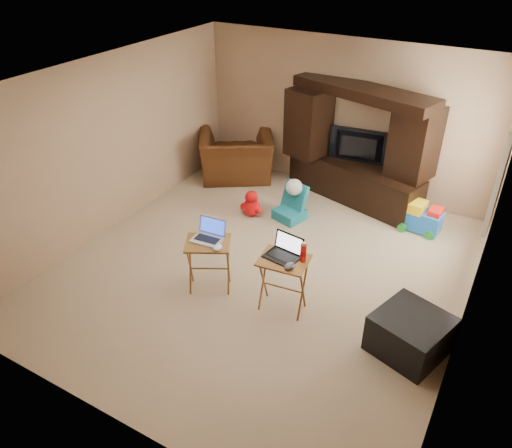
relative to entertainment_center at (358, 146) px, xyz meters
The scene contains 22 objects.
floor 2.63m from the entertainment_center, 98.07° to the right, with size 5.50×5.50×0.00m, color #CFB48F.
ceiling 2.91m from the entertainment_center, 98.07° to the right, with size 5.50×5.50×0.00m, color silver.
wall_back 0.56m from the entertainment_center, 137.37° to the left, with size 5.00×5.00×0.00m, color tan.
wall_front 5.20m from the entertainment_center, 93.81° to the right, with size 5.00×5.00×0.00m, color tan.
wall_left 3.76m from the entertainment_center, 139.47° to the right, with size 5.50×5.50×0.00m, color tan.
wall_right 3.26m from the entertainment_center, 48.46° to the right, with size 5.50×5.50×0.00m, color tan.
window_pane 2.36m from the entertainment_center, 22.46° to the right, with size 1.20×1.20×0.00m, color white.
window_frame 2.34m from the entertainment_center, 22.65° to the right, with size 0.06×1.14×1.34m, color white.
entertainment_center is the anchor object (origin of this frame).
television 0.05m from the entertainment_center, 90.00° to the left, with size 0.95×0.13×0.55m, color black.
recliner 2.18m from the entertainment_center, behind, with size 1.25×1.09×0.81m, color #4D2810.
child_rocker 1.43m from the entertainment_center, 118.86° to the right, with size 0.42×0.48×0.56m, color #177182, non-canonical shape.
plush_toy 1.90m from the entertainment_center, 132.37° to the right, with size 0.38×0.32×0.43m, color red, non-canonical shape.
push_toy 1.47m from the entertainment_center, 19.85° to the right, with size 0.62×0.45×0.47m, color blue, non-canonical shape.
ottoman 3.50m from the entertainment_center, 59.69° to the right, with size 0.71×0.71×0.45m, color black.
tray_table_left 3.27m from the entertainment_center, 103.09° to the right, with size 0.53×0.43×0.69m, color #915F23.
tray_table_right 3.09m from the entertainment_center, 85.52° to the right, with size 0.55×0.44×0.72m, color #AC6829.
laptop_left 3.19m from the entertainment_center, 103.74° to the right, with size 0.36×0.30×0.24m, color #A5A5A9.
laptop_right 3.01m from the entertainment_center, 86.25° to the right, with size 0.37×0.30×0.24m, color black.
mouse_left 3.25m from the entertainment_center, 99.54° to the right, with size 0.09×0.14×0.06m, color silver.
mouse_right 3.17m from the entertainment_center, 83.34° to the right, with size 0.09×0.15×0.06m, color #434247.
water_bottle 2.98m from the entertainment_center, 81.56° to the right, with size 0.07×0.07×0.22m, color red.
Camera 1 is at (2.57, -4.73, 4.00)m, focal length 35.00 mm.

